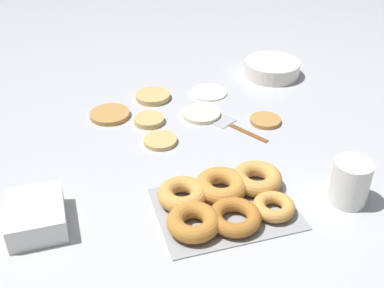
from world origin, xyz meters
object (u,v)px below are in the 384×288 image
Objects in this scene: pancake_3 at (153,96)px; spatula at (222,121)px; pancake_2 at (110,114)px; pancake_0 at (201,114)px; paper_cup at (350,182)px; pancake_5 at (265,120)px; pancake_6 at (160,141)px; pancake_4 at (209,92)px; container_stack at (36,216)px; pancake_1 at (149,120)px; donut_tray at (224,199)px; batter_bowl at (272,68)px.

spatula is (0.15, -0.19, -0.01)m from pancake_3.
pancake_2 is at bearing 37.65° from spatula.
paper_cup is at bearing -66.49° from pancake_0.
pancake_6 is (-0.30, -0.02, -0.00)m from pancake_5.
container_stack reaches higher than pancake_4.
pancake_1 is 0.12m from pancake_2.
pancake_0 is 0.39m from donut_tray.
pancake_3 is (0.04, 0.13, 0.00)m from pancake_1.
pancake_1 is at bearing 47.73° from container_stack.
paper_cup is (0.30, -0.58, 0.04)m from pancake_3.
batter_bowl reaches higher than pancake_4.
paper_cup reaches higher than spatula.
pancake_5 is at bearing -138.39° from spatula.
pancake_1 is 0.32m from pancake_5.
pancake_1 is at bearing 177.71° from pancake_0.
pancake_5 is at bearing 21.78° from container_stack.
batter_bowl is (0.37, 0.57, 0.00)m from donut_tray.
batter_bowl is 1.76× the size of paper_cup.
pancake_6 is at bearing 74.84° from spatula.
pancake_3 is at bearing -173.46° from batter_bowl.
batter_bowl is at bearing 56.90° from donut_tray.
paper_cup is (-0.11, -0.63, 0.03)m from batter_bowl.
container_stack reaches higher than pancake_6.
donut_tray is 2.12× the size of container_stack.
pancake_2 is 0.49m from donut_tray.
pancake_2 is at bearing 111.24° from donut_tray.
pancake_0 is at bearing -148.36° from batter_bowl.
container_stack is at bearing 170.24° from paper_cup.
pancake_3 reaches higher than pancake_4.
container_stack is 0.58m from spatula.
pancake_2 is 0.52× the size of spatula.
batter_bowl is 0.35m from spatula.
pancake_3 is at bearing 140.08° from pancake_5.
donut_tray is (-0.14, -0.51, 0.02)m from pancake_4.
container_stack is (-0.21, -0.40, 0.02)m from pancake_2.
pancake_5 is at bearing 52.50° from donut_tray.
pancake_5 is (0.41, -0.16, -0.00)m from pancake_2.
pancake_2 is at bearing 130.75° from paper_cup.
spatula is at bearing -21.92° from pancake_2.
pancake_2 is 1.10× the size of paper_cup.
pancake_2 is 0.62× the size of batter_bowl.
pancake_0 is 1.04× the size of pancake_3.
pancake_4 is 0.53m from donut_tray.
spatula is at bearing -95.92° from pancake_4.
pancake_5 is 0.66m from container_stack.
spatula is (0.20, -0.06, -0.01)m from pancake_1.
spatula is at bearing 110.49° from paper_cup.
pancake_1 is (-0.15, 0.01, 0.00)m from pancake_0.
pancake_5 is at bearing -20.84° from pancake_2.
container_stack is (-0.52, -0.46, 0.02)m from pancake_4.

